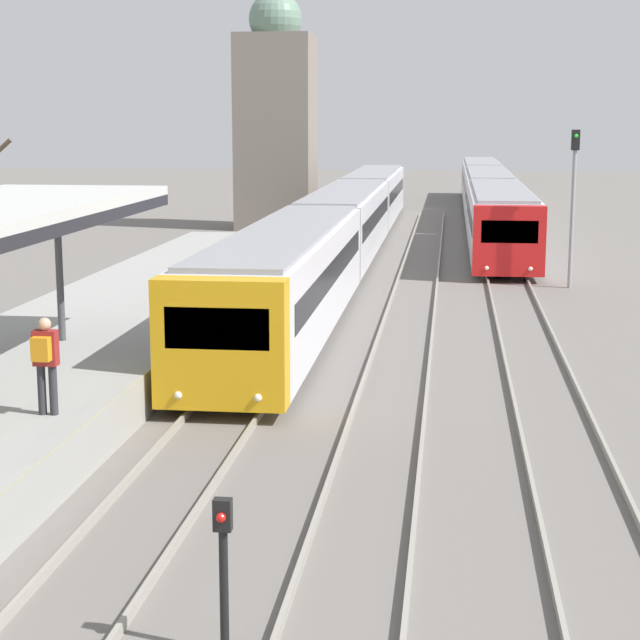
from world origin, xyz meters
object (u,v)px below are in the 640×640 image
person_on_platform (45,358)px  train_near (345,221)px  signal_mast_far (573,190)px  signal_post_near (223,558)px  train_far (488,194)px

person_on_platform → train_near: size_ratio=0.03×
train_near → signal_mast_far: (8.60, -6.69, 1.78)m
train_near → signal_post_near: bearing=-86.6°
signal_post_near → signal_mast_far: signal_mast_far is taller
train_far → signal_mast_far: bearing=-85.1°
signal_post_near → signal_mast_far: bearing=76.4°
train_far → signal_mast_far: (2.09, -24.51, 1.79)m
train_far → signal_post_near: train_far is taller
train_near → train_far: train_near is taller
train_near → signal_mast_far: size_ratio=9.10×
person_on_platform → signal_mast_far: 23.92m
train_far → train_near: bearing=-110.0°
person_on_platform → signal_mast_far: (10.87, 21.26, 1.50)m
train_near → signal_post_near: 33.92m
train_far → signal_mast_far: signal_mast_far is taller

